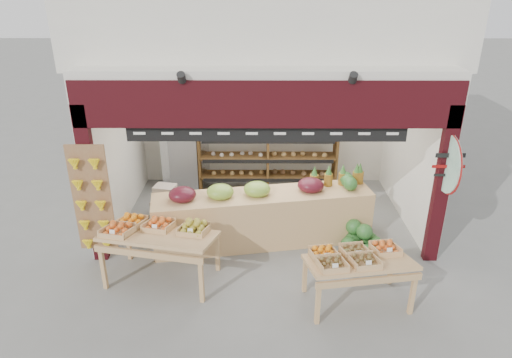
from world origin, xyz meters
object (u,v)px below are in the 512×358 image
at_px(display_table_left, 154,232).
at_px(watermelon_pile, 361,243).
at_px(cardboard_stack, 177,206).
at_px(refrigerator, 185,145).
at_px(mid_counter, 262,216).
at_px(display_table_right, 355,259).
at_px(back_shelving, 268,140).

bearing_deg(display_table_left, watermelon_pile, 11.63).
bearing_deg(cardboard_stack, watermelon_pile, -20.14).
xyz_separation_m(refrigerator, display_table_left, (0.02, -3.36, -0.21)).
bearing_deg(cardboard_stack, mid_counter, -28.01).
bearing_deg(display_table_right, refrigerator, 126.55).
bearing_deg(display_table_right, back_shelving, 106.45).
relative_size(refrigerator, watermelon_pile, 2.71).
distance_m(cardboard_stack, watermelon_pile, 3.56).
bearing_deg(refrigerator, display_table_left, -72.05).
height_order(refrigerator, display_table_left, refrigerator).
relative_size(back_shelving, refrigerator, 1.48).
bearing_deg(refrigerator, watermelon_pile, -20.93).
height_order(mid_counter, display_table_left, mid_counter).
relative_size(refrigerator, display_table_left, 1.11).
distance_m(display_table_right, watermelon_pile, 1.47).
bearing_deg(mid_counter, display_table_left, -148.05).
bearing_deg(mid_counter, cardboard_stack, 151.99).
bearing_deg(display_table_left, back_shelving, 61.28).
height_order(display_table_left, display_table_right, display_table_left).
bearing_deg(mid_counter, display_table_right, -52.13).
xyz_separation_m(refrigerator, display_table_right, (2.95, -3.98, -0.28)).
xyz_separation_m(mid_counter, display_table_left, (-1.65, -1.03, 0.28)).
bearing_deg(back_shelving, display_table_left, -118.72).
bearing_deg(cardboard_stack, display_table_right, -40.69).
bearing_deg(watermelon_pile, mid_counter, 168.49).
bearing_deg(display_table_right, cardboard_stack, 139.31).
distance_m(refrigerator, watermelon_pile, 4.36).
distance_m(cardboard_stack, display_table_right, 3.91).
distance_m(refrigerator, mid_counter, 2.91).
height_order(refrigerator, mid_counter, refrigerator).
height_order(back_shelving, watermelon_pile, back_shelving).
xyz_separation_m(back_shelving, mid_counter, (-0.13, -2.23, -0.63)).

